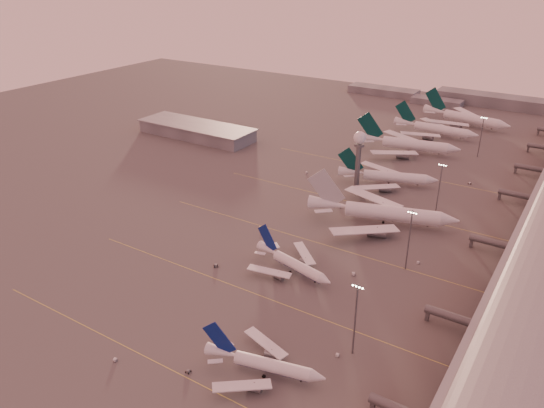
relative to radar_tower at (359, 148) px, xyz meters
The scene contains 26 objects.
ground 121.92m from the radar_tower, 92.39° to the right, with size 700.00×700.00×0.00m, color #4D4B4A.
taxiway_markings 71.83m from the radar_tower, 68.66° to the right, with size 180.00×185.25×0.02m.
hangar 127.68m from the radar_tower, behind, with size 82.00×27.00×8.50m.
radar_tower is the anchor object (origin of this frame).
mast_a 131.38m from the radar_tower, 66.17° to the right, with size 3.60×0.56×25.00m.
mast_b 82.32m from the radar_tower, 52.43° to the right, with size 3.60×0.56×25.00m.
mast_c 46.66m from the radar_tower, 12.53° to the right, with size 3.60×0.56×25.00m.
mast_d 91.11m from the radar_tower, 61.74° to the left, with size 3.60×0.56×25.00m.
distant_horizon 205.86m from the radar_tower, 90.67° to the left, with size 165.00×37.50×9.00m.
narrowbody_near 147.09m from the radar_tower, 76.07° to the right, with size 36.71×28.97×14.54m.
narrowbody_mid 93.11m from the radar_tower, 80.89° to the right, with size 37.40×29.50×14.85m.
widebody_white 46.98m from the radar_tower, 50.97° to the right, with size 65.66×51.86×23.75m.
greentail_a 24.23m from the radar_tower, 38.72° to the left, with size 50.51×40.12×19.07m.
greentail_b 67.23m from the radar_tower, 85.90° to the left, with size 62.75×50.24×22.97m.
greentail_c 108.68m from the radar_tower, 85.30° to the left, with size 57.67×46.54×20.94m.
greentail_d 144.35m from the radar_tower, 82.10° to the left, with size 64.22×51.39×23.55m.
gsv_truck_a 162.46m from the radar_tower, 91.66° to the right, with size 5.34×2.95×2.04m.
gsv_tug_near 155.41m from the radar_tower, 83.89° to the right, with size 1.92×3.09×0.87m.
gsv_catering_a 134.83m from the radar_tower, 68.02° to the right, with size 4.69×2.49×3.71m.
gsv_tug_mid 105.97m from the radar_tower, 96.91° to the right, with size 4.18×4.35×1.08m.
gsv_truck_b 89.70m from the radar_tower, 66.08° to the right, with size 6.34×3.42×2.43m.
gsv_truck_c 71.79m from the radar_tower, 102.83° to the right, with size 4.95×4.12×1.94m.
gsv_catering_b 81.43m from the radar_tower, 47.90° to the right, with size 4.73×2.96×3.60m.
gsv_tug_far 35.44m from the radar_tower, 80.66° to the right, with size 3.02×3.98×1.01m.
gsv_truck_d 36.53m from the radar_tower, behind, with size 2.28×5.00×1.95m.
gsv_tug_hangar 63.72m from the radar_tower, 34.57° to the left, with size 3.35×2.10×0.93m.
Camera 1 is at (105.45, -119.77, 109.32)m, focal length 35.00 mm.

